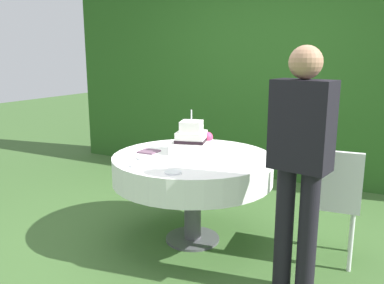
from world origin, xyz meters
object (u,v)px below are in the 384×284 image
Objects in this scene: serving_plate_left at (146,158)px; serving_plate_far at (173,172)px; napkin_stack at (149,151)px; garden_chair at (332,194)px; serving_plate_near at (137,165)px; standing_person at (300,157)px; wedding_cake at (192,140)px; cake_table at (193,168)px.

serving_plate_far is at bearing -32.05° from serving_plate_left.
napkin_stack is 0.17× the size of garden_chair.
serving_plate_near is 1.18m from standing_person.
wedding_cake is 3.15× the size of serving_plate_far.
cake_table is at bearing 10.62° from napkin_stack.
serving_plate_left is 0.09× the size of standing_person.
serving_plate_far is at bearing -5.15° from serving_plate_near.
napkin_stack reaches higher than cake_table.
cake_table is 9.39× the size of serving_plate_left.
serving_plate_left is 0.21m from napkin_stack.
standing_person reaches higher than serving_plate_left.
serving_plate_near is at bearing -154.77° from garden_chair.
wedding_cake is 0.63m from serving_plate_far.
cake_table is 0.53m from serving_plate_far.
garden_chair reaches higher than serving_plate_near.
wedding_cake reaches higher than cake_table.
cake_table is 0.54m from serving_plate_near.
cake_table is 0.82× the size of standing_person.
napkin_stack is at bearing 116.33° from serving_plate_left.
serving_plate_left and napkin_stack have the same top height.
serving_plate_far is 0.46m from serving_plate_left.
garden_chair is at bearing 7.21° from cake_table.
serving_plate_left is at bearing -63.67° from napkin_stack.
garden_chair is at bearing 8.10° from napkin_stack.
napkin_stack is (-0.09, 0.19, 0.00)m from serving_plate_left.
serving_plate_left is 0.16× the size of garden_chair.
cake_table is 10.79× the size of serving_plate_far.
serving_plate_far is 0.08× the size of standing_person.
serving_plate_left is at bearing 174.25° from standing_person.
napkin_stack is at bearing 166.59° from standing_person.
serving_plate_near is 0.78× the size of serving_plate_left.
napkin_stack is (-0.38, -0.07, 0.12)m from cake_table.
serving_plate_near is 1.45m from garden_chair.
serving_plate_left is (-0.23, -0.36, -0.09)m from wedding_cake.
cake_table is at bearing 65.14° from serving_plate_near.
napkin_stack is at bearing 138.05° from serving_plate_far.
serving_plate_near is 0.33m from serving_plate_far.
standing_person is at bearing -5.75° from serving_plate_left.
wedding_cake is 0.38m from napkin_stack.
wedding_cake reaches higher than serving_plate_far.
serving_plate_far is at bearing -146.61° from garden_chair.
wedding_cake is at bearing -177.92° from garden_chair.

